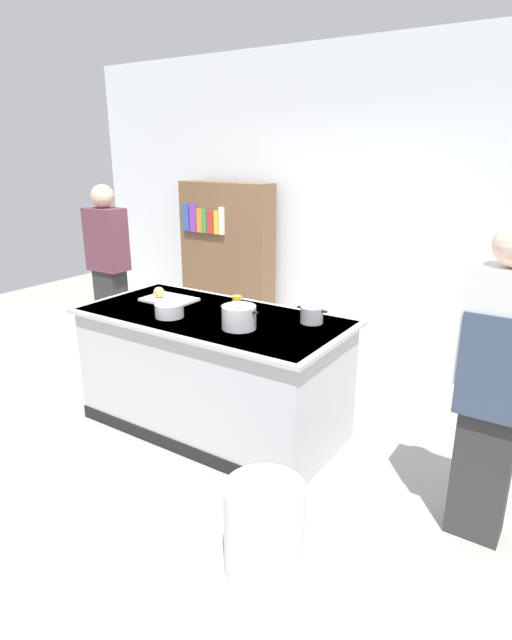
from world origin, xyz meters
The scene contains 13 objects.
ground_plane centered at (0.00, 0.00, 0.00)m, with size 10.00×10.00×0.00m, color #9E9991.
back_wall centered at (0.00, 2.10, 1.50)m, with size 6.40×0.12×3.00m, color silver.
counter_island centered at (0.00, 0.00, 0.47)m, with size 1.98×0.98×0.90m.
cutting_board centered at (-0.50, 0.10, 0.91)m, with size 0.40×0.28×0.02m, color silver.
onion centered at (-0.58, 0.07, 0.96)m, with size 0.09×0.09×0.09m, color tan.
stock_pot centered at (0.34, -0.14, 0.98)m, with size 0.29×0.23×0.15m.
sauce_pan centered at (0.68, 0.23, 0.96)m, with size 0.22×0.16×0.11m.
mixing_bowl centered at (-0.22, -0.20, 0.95)m, with size 0.20×0.20×0.10m, color #B7BABF.
juice_cup centered at (0.07, 0.22, 0.95)m, with size 0.07×0.07×0.10m, color yellow.
trash_bin centered at (1.11, -1.03, 0.25)m, with size 0.40×0.40×0.51m, color white.
person_chef centered at (1.92, -0.13, 0.91)m, with size 0.38×0.25×1.72m.
person_guest centered at (-1.75, 0.60, 0.91)m, with size 0.38×0.24×1.72m.
bookshelf centered at (-1.19, 1.80, 0.85)m, with size 1.10×0.31×1.70m.
Camera 1 is at (2.23, -2.80, 2.03)m, focal length 29.22 mm.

